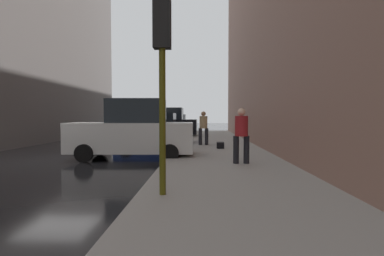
# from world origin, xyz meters

# --- Properties ---
(ground_plane) EXTENTS (120.00, 120.00, 0.00)m
(ground_plane) POSITION_xyz_m (0.00, 0.00, 0.00)
(ground_plane) COLOR black
(sidewalk) EXTENTS (4.00, 40.00, 0.15)m
(sidewalk) POSITION_xyz_m (6.00, 0.00, 0.07)
(sidewalk) COLOR gray
(sidewalk) RESTS_ON ground_plane
(parked_white_van) EXTENTS (4.66, 2.18, 2.25)m
(parked_white_van) POSITION_xyz_m (2.65, 0.48, 1.03)
(parked_white_van) COLOR silver
(parked_white_van) RESTS_ON ground_plane
(parked_blue_sedan) EXTENTS (4.24, 2.14, 1.79)m
(parked_blue_sedan) POSITION_xyz_m (2.65, 5.98, 0.85)
(parked_blue_sedan) COLOR navy
(parked_blue_sedan) RESTS_ON ground_plane
(parked_black_suv) EXTENTS (4.64, 2.14, 2.25)m
(parked_black_suv) POSITION_xyz_m (2.65, 11.77, 1.03)
(parked_black_suv) COLOR black
(parked_black_suv) RESTS_ON ground_plane
(parked_gray_coupe) EXTENTS (4.26, 2.16, 1.79)m
(parked_gray_coupe) POSITION_xyz_m (2.65, 17.30, 0.85)
(parked_gray_coupe) COLOR slate
(parked_gray_coupe) RESTS_ON ground_plane
(fire_hydrant) EXTENTS (0.42, 0.22, 0.70)m
(fire_hydrant) POSITION_xyz_m (4.45, 2.91, 0.50)
(fire_hydrant) COLOR red
(fire_hydrant) RESTS_ON sidewalk
(traffic_light) EXTENTS (0.32, 0.32, 3.60)m
(traffic_light) POSITION_xyz_m (4.50, -5.23, 2.76)
(traffic_light) COLOR #514C0F
(traffic_light) RESTS_ON sidewalk
(pedestrian_in_tan_coat) EXTENTS (0.51, 0.42, 1.71)m
(pedestrian_in_tan_coat) POSITION_xyz_m (5.34, 4.48, 1.10)
(pedestrian_in_tan_coat) COLOR black
(pedestrian_in_tan_coat) RESTS_ON sidewalk
(pedestrian_in_red_jacket) EXTENTS (0.50, 0.40, 1.71)m
(pedestrian_in_red_jacket) POSITION_xyz_m (6.46, -1.51, 1.10)
(pedestrian_in_red_jacket) COLOR black
(pedestrian_in_red_jacket) RESTS_ON sidewalk
(duffel_bag) EXTENTS (0.32, 0.44, 0.28)m
(duffel_bag) POSITION_xyz_m (6.10, 2.89, 0.29)
(duffel_bag) COLOR black
(duffel_bag) RESTS_ON sidewalk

